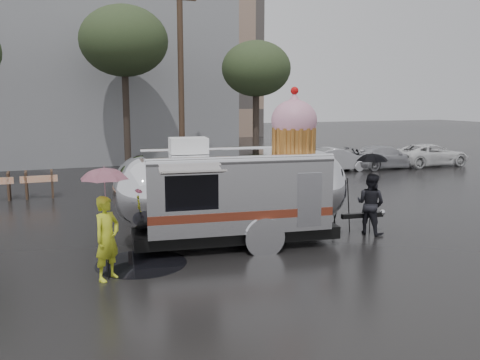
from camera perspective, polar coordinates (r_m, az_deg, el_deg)
name	(u,v)px	position (r m, az deg, el deg)	size (l,w,h in m)	color
ground	(231,265)	(11.47, -0.96, -9.58)	(120.00, 120.00, 0.00)	black
puddles	(165,245)	(13.13, -8.37, -7.22)	(10.57, 6.82, 0.01)	black
grey_building	(36,52)	(34.33, -21.92, 13.24)	(22.00, 12.00, 13.00)	slate
utility_pole	(181,78)	(25.01, -6.65, 11.26)	(1.60, 0.28, 9.00)	#473323
tree_mid	(124,42)	(25.62, -12.91, 14.90)	(4.20, 4.20, 8.03)	#382D26
tree_right	(256,70)	(25.20, 1.83, 12.29)	(3.36, 3.36, 6.42)	#382D26
parked_cars	(366,156)	(27.24, 13.92, 2.66)	(13.20, 1.90, 1.50)	silver
airstream_trailer	(236,188)	(12.92, -0.42, -0.91)	(7.50, 3.12, 4.06)	silver
person_left	(107,238)	(10.73, -14.70, -6.36)	(0.63, 0.42, 1.74)	gold
umbrella_pink	(105,186)	(10.49, -14.94, -0.66)	(1.18, 1.18, 2.36)	#CD8096
person_right	(370,204)	(14.31, 14.44, -2.61)	(0.80, 0.45, 1.67)	black
umbrella_black	(372,165)	(14.13, 14.61, 1.61)	(1.03, 1.03, 2.25)	black
tripod	(340,198)	(14.50, 11.15, -2.03)	(0.61, 0.62, 1.54)	black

